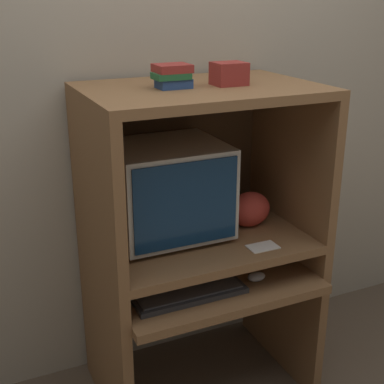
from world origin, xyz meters
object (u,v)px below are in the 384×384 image
object	(u,v)px
keyboard	(188,292)
storage_box	(229,74)
snack_bag	(250,209)
book_stack	(172,76)
mouse	(256,277)
crt_monitor	(167,189)

from	to	relation	value
keyboard	storage_box	size ratio (longest dim) A/B	3.64
snack_bag	keyboard	bearing A→B (deg)	-152.82
book_stack	storage_box	size ratio (longest dim) A/B	1.12
keyboard	storage_box	world-z (taller)	storage_box
mouse	snack_bag	distance (m)	0.30
crt_monitor	storage_box	world-z (taller)	storage_box
keyboard	book_stack	size ratio (longest dim) A/B	3.26
book_stack	crt_monitor	bearing A→B (deg)	96.27
storage_box	book_stack	bearing A→B (deg)	174.28
keyboard	mouse	distance (m)	0.30
keyboard	book_stack	xyz separation A→B (m)	(0.02, 0.19, 0.80)
snack_bag	storage_box	bearing A→B (deg)	-169.81
mouse	keyboard	bearing A→B (deg)	177.95
mouse	book_stack	world-z (taller)	book_stack
crt_monitor	storage_box	xyz separation A→B (m)	(0.23, -0.08, 0.46)
snack_bag	mouse	bearing A→B (deg)	-110.86
mouse	snack_bag	bearing A→B (deg)	69.14
keyboard	storage_box	distance (m)	0.85
keyboard	snack_bag	bearing A→B (deg)	27.18
storage_box	crt_monitor	bearing A→B (deg)	160.62
keyboard	mouse	size ratio (longest dim) A/B	5.84
crt_monitor	snack_bag	size ratio (longest dim) A/B	2.47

